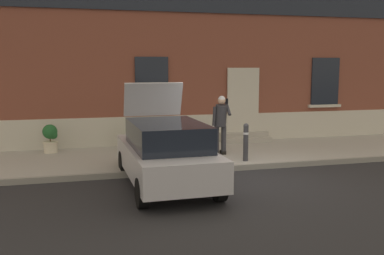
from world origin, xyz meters
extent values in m
plane|color=#232326|center=(0.00, 0.00, 0.00)|extent=(80.00, 80.00, 0.00)
cube|color=#99968E|center=(0.00, 2.80, 0.07)|extent=(24.00, 3.60, 0.15)
cube|color=gray|center=(0.00, 0.94, 0.07)|extent=(24.00, 0.12, 0.15)
cube|color=brown|center=(0.00, 5.30, 3.75)|extent=(24.00, 1.40, 7.50)
cube|color=#BCB7A8|center=(0.00, 4.58, 0.55)|extent=(24.00, 0.08, 1.10)
cube|color=maroon|center=(1.77, 4.57, 1.52)|extent=(1.00, 0.08, 2.10)
cube|color=#BCB7A8|center=(1.77, 4.55, 1.57)|extent=(1.16, 0.06, 2.24)
cube|color=black|center=(-1.43, 4.57, 2.20)|extent=(1.10, 0.06, 1.70)
cube|color=#BCB7A8|center=(-1.43, 4.54, 1.30)|extent=(1.30, 0.12, 0.10)
cube|color=black|center=(4.97, 4.57, 2.20)|extent=(1.10, 0.06, 1.70)
cube|color=#BCB7A8|center=(4.97, 4.54, 1.30)|extent=(1.30, 0.12, 0.10)
cube|color=#9E998E|center=(1.77, 4.12, 0.23)|extent=(1.75, 0.32, 0.16)
cube|color=#9E998E|center=(1.77, 4.44, 0.31)|extent=(1.75, 0.32, 0.32)
cube|color=#B7B7BF|center=(-1.92, -0.11, 0.62)|extent=(1.83, 4.03, 0.64)
cube|color=black|center=(-1.92, -0.26, 1.22)|extent=(1.59, 2.43, 0.56)
cube|color=black|center=(-1.96, 1.91, 0.40)|extent=(1.66, 0.13, 0.20)
cube|color=yellow|center=(-1.96, 1.91, 0.58)|extent=(0.52, 0.03, 0.12)
cube|color=#B21414|center=(-2.71, 1.89, 0.84)|extent=(0.16, 0.04, 0.18)
cube|color=#B21414|center=(-1.21, 1.92, 0.84)|extent=(0.16, 0.04, 0.18)
cube|color=#B7B7BF|center=(-1.95, 1.34, 1.90)|extent=(1.49, 0.39, 0.87)
cylinder|color=black|center=(-2.69, -1.52, 0.30)|extent=(0.21, 0.60, 0.60)
cylinder|color=black|center=(-1.10, -1.49, 0.30)|extent=(0.21, 0.60, 0.60)
cylinder|color=black|center=(-2.74, 1.28, 0.30)|extent=(0.21, 0.60, 0.60)
cylinder|color=black|center=(-1.15, 1.31, 0.30)|extent=(0.21, 0.60, 0.60)
cylinder|color=#333338|center=(0.61, 1.35, 0.62)|extent=(0.14, 0.14, 0.95)
sphere|color=#333338|center=(0.61, 1.35, 1.12)|extent=(0.15, 0.15, 0.15)
cylinder|color=silver|center=(0.61, 1.35, 0.92)|extent=(0.15, 0.15, 0.06)
cylinder|color=#2D2D33|center=(0.11, 2.39, 0.60)|extent=(0.15, 0.15, 0.82)
cube|color=black|center=(0.11, 2.45, 0.20)|extent=(0.12, 0.28, 0.10)
cylinder|color=#2D2D33|center=(0.33, 2.39, 0.60)|extent=(0.15, 0.15, 0.82)
cube|color=black|center=(0.33, 2.45, 0.20)|extent=(0.12, 0.28, 0.10)
cylinder|color=#2D2D33|center=(0.22, 2.34, 1.32)|extent=(0.34, 0.43, 0.66)
sphere|color=tan|center=(0.22, 2.27, 1.76)|extent=(0.22, 0.22, 0.22)
sphere|color=silver|center=(0.22, 2.27, 1.79)|extent=(0.21, 0.21, 0.21)
cylinder|color=#2D2D33|center=(0.00, 2.30, 1.30)|extent=(0.09, 0.18, 0.57)
cylinder|color=#2D2D33|center=(0.42, 2.30, 1.52)|extent=(0.09, 0.42, 0.41)
cube|color=black|center=(0.37, 2.25, 1.74)|extent=(0.07, 0.02, 0.15)
cylinder|color=beige|center=(-4.65, 3.97, 0.32)|extent=(0.40, 0.40, 0.34)
cylinder|color=beige|center=(-4.65, 3.97, 0.46)|extent=(0.44, 0.44, 0.05)
cylinder|color=#47331E|center=(-4.65, 3.97, 0.61)|extent=(0.04, 0.04, 0.24)
sphere|color=#1E5628|center=(-4.65, 3.97, 0.79)|extent=(0.44, 0.44, 0.44)
sphere|color=#1E5628|center=(-4.55, 3.92, 0.69)|extent=(0.24, 0.24, 0.24)
cylinder|color=#606B38|center=(-2.18, 3.84, 0.32)|extent=(0.40, 0.40, 0.34)
cylinder|color=#606B38|center=(-2.18, 3.84, 0.46)|extent=(0.44, 0.44, 0.05)
cylinder|color=#47331E|center=(-2.18, 3.84, 0.61)|extent=(0.04, 0.04, 0.24)
sphere|color=#4C843D|center=(-2.18, 3.84, 0.79)|extent=(0.44, 0.44, 0.44)
sphere|color=#4C843D|center=(-2.08, 3.79, 0.69)|extent=(0.24, 0.24, 0.24)
camera|label=1|loc=(-3.87, -9.77, 2.74)|focal=41.19mm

